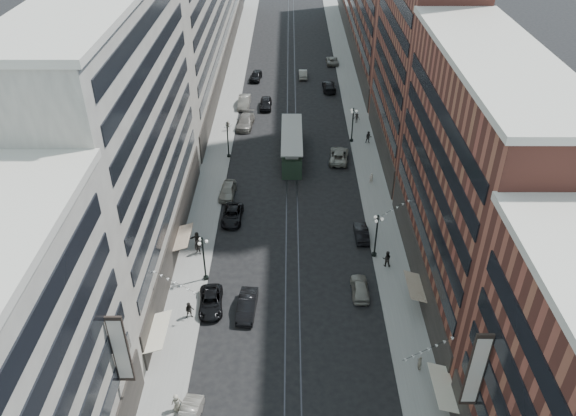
{
  "coord_description": "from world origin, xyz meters",
  "views": [
    {
      "loc": [
        -0.33,
        -17.3,
        39.77
      ],
      "look_at": [
        -0.48,
        34.32,
        5.0
      ],
      "focal_mm": 35.0,
      "sensor_mm": 36.0,
      "label": 1
    }
  ],
  "objects_px": {
    "car_7": "(232,215)",
    "car_extra_2": "(244,102)",
    "streetcar": "(292,146)",
    "car_extra_1": "(228,190)",
    "pedestrian_5": "(197,239)",
    "car_8": "(245,121)",
    "pedestrian_extra_1": "(369,137)",
    "car_11": "(339,155)",
    "car_13": "(266,103)",
    "pedestrian_extra_0": "(190,310)",
    "pedestrian_2": "(198,248)",
    "car_10": "(361,233)",
    "car_2": "(211,302)",
    "car_extra_0": "(332,61)",
    "car_12": "(329,86)",
    "pedestrian_7": "(387,259)",
    "pedestrian_6": "(228,126)",
    "car_14": "(303,74)",
    "pedestrian_4": "(420,363)",
    "pedestrian_8": "(371,178)",
    "lamppost_sw_mid": "(228,139)",
    "pedestrian_9": "(357,118)",
    "lamppost_se_mid": "(353,124)",
    "lamppost_se_far": "(376,234)",
    "car_4": "(360,288)",
    "car_9": "(256,76)",
    "car_5": "(247,305)",
    "lamppost_sw_far": "(204,257)",
    "pedestrian_1": "(177,403)"
  },
  "relations": [
    {
      "from": "car_9",
      "to": "pedestrian_8",
      "type": "height_order",
      "value": "pedestrian_8"
    },
    {
      "from": "car_10",
      "to": "pedestrian_8",
      "type": "height_order",
      "value": "pedestrian_8"
    },
    {
      "from": "pedestrian_extra_0",
      "to": "pedestrian_2",
      "type": "bearing_deg",
      "value": 84.96
    },
    {
      "from": "streetcar",
      "to": "pedestrian_4",
      "type": "bearing_deg",
      "value": -74.14
    },
    {
      "from": "pedestrian_5",
      "to": "car_13",
      "type": "bearing_deg",
      "value": 88.56
    },
    {
      "from": "lamppost_sw_mid",
      "to": "car_extra_2",
      "type": "distance_m",
      "value": 18.46
    },
    {
      "from": "lamppost_sw_far",
      "to": "pedestrian_extra_1",
      "type": "relative_size",
      "value": 2.88
    },
    {
      "from": "car_4",
      "to": "car_5",
      "type": "relative_size",
      "value": 0.89
    },
    {
      "from": "lamppost_sw_far",
      "to": "pedestrian_9",
      "type": "height_order",
      "value": "lamppost_sw_far"
    },
    {
      "from": "car_2",
      "to": "car_extra_0",
      "type": "xyz_separation_m",
      "value": [
        16.57,
        71.03,
        -0.0
      ]
    },
    {
      "from": "lamppost_se_far",
      "to": "lamppost_se_mid",
      "type": "bearing_deg",
      "value": 90.0
    },
    {
      "from": "car_extra_0",
      "to": "car_14",
      "type": "bearing_deg",
      "value": 50.38
    },
    {
      "from": "pedestrian_5",
      "to": "car_7",
      "type": "bearing_deg",
      "value": 63.63
    },
    {
      "from": "car_8",
      "to": "car_11",
      "type": "distance_m",
      "value": 18.12
    },
    {
      "from": "pedestrian_7",
      "to": "car_10",
      "type": "bearing_deg",
      "value": -61.5
    },
    {
      "from": "car_11",
      "to": "pedestrian_extra_1",
      "type": "distance_m",
      "value": 7.09
    },
    {
      "from": "car_8",
      "to": "car_11",
      "type": "bearing_deg",
      "value": -32.35
    },
    {
      "from": "pedestrian_4",
      "to": "pedestrian_extra_1",
      "type": "height_order",
      "value": "pedestrian_extra_1"
    },
    {
      "from": "pedestrian_1",
      "to": "pedestrian_6",
      "type": "bearing_deg",
      "value": -103.07
    },
    {
      "from": "car_2",
      "to": "pedestrian_extra_1",
      "type": "xyz_separation_m",
      "value": [
        19.86,
        35.52,
        0.41
      ]
    },
    {
      "from": "car_extra_0",
      "to": "car_extra_1",
      "type": "relative_size",
      "value": 1.04
    },
    {
      "from": "car_4",
      "to": "pedestrian_4",
      "type": "distance_m",
      "value": 10.83
    },
    {
      "from": "pedestrian_4",
      "to": "pedestrian_8",
      "type": "xyz_separation_m",
      "value": [
        -0.48,
        31.54,
        0.02
      ]
    },
    {
      "from": "pedestrian_8",
      "to": "lamppost_se_far",
      "type": "bearing_deg",
      "value": 67.68
    },
    {
      "from": "lamppost_se_mid",
      "to": "pedestrian_extra_0",
      "type": "xyz_separation_m",
      "value": [
        -19.22,
        -37.7,
        -2.02
      ]
    },
    {
      "from": "lamppost_se_far",
      "to": "pedestrian_extra_0",
      "type": "xyz_separation_m",
      "value": [
        -19.22,
        -9.7,
        -2.02
      ]
    },
    {
      "from": "car_9",
      "to": "car_14",
      "type": "distance_m",
      "value": 9.15
    },
    {
      "from": "car_extra_0",
      "to": "lamppost_se_mid",
      "type": "bearing_deg",
      "value": 90.1
    },
    {
      "from": "lamppost_se_mid",
      "to": "car_2",
      "type": "bearing_deg",
      "value": -115.68
    },
    {
      "from": "streetcar",
      "to": "car_12",
      "type": "height_order",
      "value": "streetcar"
    },
    {
      "from": "pedestrian_4",
      "to": "car_extra_2",
      "type": "height_order",
      "value": "car_extra_2"
    },
    {
      "from": "car_8",
      "to": "pedestrian_extra_1",
      "type": "bearing_deg",
      "value": -11.78
    },
    {
      "from": "lamppost_sw_mid",
      "to": "pedestrian_9",
      "type": "distance_m",
      "value": 23.06
    },
    {
      "from": "car_extra_2",
      "to": "car_10",
      "type": "bearing_deg",
      "value": -65.39
    },
    {
      "from": "streetcar",
      "to": "car_extra_1",
      "type": "relative_size",
      "value": 2.83
    },
    {
      "from": "car_9",
      "to": "pedestrian_extra_1",
      "type": "height_order",
      "value": "pedestrian_extra_1"
    },
    {
      "from": "car_7",
      "to": "car_5",
      "type": "bearing_deg",
      "value": -77.57
    },
    {
      "from": "car_13",
      "to": "pedestrian_9",
      "type": "relative_size",
      "value": 3.06
    },
    {
      "from": "lamppost_se_mid",
      "to": "car_11",
      "type": "distance_m",
      "value": 6.62
    },
    {
      "from": "car_2",
      "to": "pedestrian_2",
      "type": "height_order",
      "value": "pedestrian_2"
    },
    {
      "from": "car_7",
      "to": "pedestrian_5",
      "type": "relative_size",
      "value": 2.97
    },
    {
      "from": "car_11",
      "to": "car_13",
      "type": "bearing_deg",
      "value": -51.73
    },
    {
      "from": "car_7",
      "to": "car_extra_2",
      "type": "bearing_deg",
      "value": 93.73
    },
    {
      "from": "pedestrian_6",
      "to": "car_14",
      "type": "bearing_deg",
      "value": -128.4
    },
    {
      "from": "car_4",
      "to": "car_extra_2",
      "type": "xyz_separation_m",
      "value": [
        -15.15,
        47.33,
        0.15
      ]
    },
    {
      "from": "car_11",
      "to": "pedestrian_9",
      "type": "xyz_separation_m",
      "value": [
        3.79,
        12.35,
        0.16
      ]
    },
    {
      "from": "car_10",
      "to": "car_13",
      "type": "xyz_separation_m",
      "value": [
        -12.54,
        37.18,
        0.14
      ]
    },
    {
      "from": "lamppost_sw_far",
      "to": "pedestrian_9",
      "type": "relative_size",
      "value": 3.42
    },
    {
      "from": "lamppost_sw_mid",
      "to": "pedestrian_4",
      "type": "distance_m",
      "value": 44.06
    },
    {
      "from": "car_5",
      "to": "car_extra_1",
      "type": "xyz_separation_m",
      "value": [
        -3.9,
        21.35,
        0.01
      ]
    }
  ]
}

